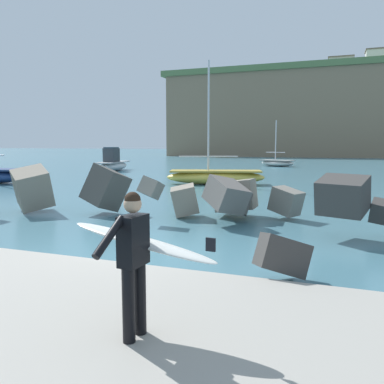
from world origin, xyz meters
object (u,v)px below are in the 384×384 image
at_px(surfer_with_board, 136,251).
at_px(mooring_buoy_middle, 210,186).
at_px(boat_far_left, 113,164).
at_px(station_building_central, 340,69).
at_px(mooring_buoy_inner, 251,174).
at_px(station_building_west, 381,63).
at_px(boat_near_right, 215,176).
at_px(boat_mid_centre, 277,163).

xyz_separation_m(surfer_with_board, mooring_buoy_middle, (-4.19, 16.70, -1.06)).
xyz_separation_m(boat_far_left, station_building_central, (21.02, 73.72, 20.44)).
distance_m(surfer_with_board, mooring_buoy_inner, 27.16).
xyz_separation_m(boat_far_left, station_building_west, (29.73, 70.03, 20.63)).
relative_size(boat_near_right, station_building_central, 1.28).
distance_m(boat_near_right, boat_mid_centre, 22.28).
bearing_deg(surfer_with_board, boat_far_left, 121.67).
height_order(boat_far_left, station_building_west, station_building_west).
height_order(boat_far_left, mooring_buoy_inner, boat_far_left).
distance_m(boat_near_right, station_building_west, 83.36).
relative_size(boat_mid_centre, mooring_buoy_inner, 12.13).
relative_size(boat_far_left, station_building_central, 0.98).
xyz_separation_m(boat_near_right, mooring_buoy_inner, (0.92, 6.96, -0.30)).
bearing_deg(boat_mid_centre, station_building_central, 83.34).
distance_m(mooring_buoy_inner, mooring_buoy_middle, 10.15).
xyz_separation_m(surfer_with_board, mooring_buoy_inner, (-3.91, 26.85, -1.06)).
bearing_deg(station_building_central, boat_near_right, -95.58).
height_order(surfer_with_board, station_building_central, station_building_central).
bearing_deg(boat_far_left, station_building_central, 74.09).
bearing_deg(mooring_buoy_inner, mooring_buoy_middle, -91.62).
height_order(surfer_with_board, mooring_buoy_middle, surfer_with_board).
xyz_separation_m(mooring_buoy_middle, station_building_west, (16.15, 82.14, 21.11)).
bearing_deg(mooring_buoy_middle, station_building_central, 85.05).
relative_size(surfer_with_board, mooring_buoy_middle, 4.81).
height_order(mooring_buoy_inner, station_building_central, station_building_central).
distance_m(boat_mid_centre, mooring_buoy_middle, 25.45).
distance_m(boat_near_right, boat_far_left, 15.72).
xyz_separation_m(surfer_with_board, station_building_west, (11.96, 98.85, 20.05)).
height_order(boat_near_right, mooring_buoy_middle, boat_near_right).
relative_size(surfer_with_board, boat_near_right, 0.27).
distance_m(boat_far_left, mooring_buoy_inner, 14.01).
distance_m(boat_near_right, mooring_buoy_middle, 3.27).
height_order(mooring_buoy_middle, station_building_central, station_building_central).
xyz_separation_m(surfer_with_board, boat_far_left, (-17.77, 28.81, -0.57)).
bearing_deg(mooring_buoy_inner, boat_near_right, -97.54).
bearing_deg(mooring_buoy_middle, station_building_west, 78.87).
distance_m(mooring_buoy_middle, station_building_west, 86.34).
bearing_deg(mooring_buoy_inner, boat_far_left, 171.95).
height_order(surfer_with_board, boat_far_left, boat_far_left).
distance_m(boat_near_right, station_building_central, 85.56).
relative_size(boat_mid_centre, station_building_west, 0.77).
bearing_deg(station_building_west, boat_mid_centre, -105.54).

